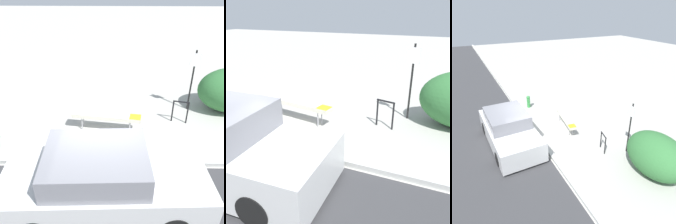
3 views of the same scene
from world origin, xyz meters
The scene contains 5 objects.
ground_plane centered at (0.00, 0.00, 0.00)m, with size 60.00×60.00×0.00m, color #ADAAA3.
curb centered at (0.00, 0.00, 0.07)m, with size 60.00×0.20×0.13m.
bench centered at (0.00, 1.64, 0.54)m, with size 2.30×0.67×0.62m.
bike_rack centered at (2.54, 2.19, 0.50)m, with size 0.55×0.18×0.83m.
sign_post centered at (3.06, 3.10, 1.38)m, with size 0.36×0.08×2.30m.
Camera 2 is at (3.91, -4.38, 3.20)m, focal length 40.00 mm.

